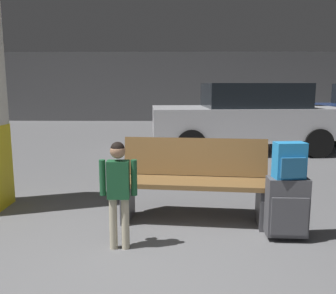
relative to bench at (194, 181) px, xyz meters
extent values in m
cube|color=slate|center=(-0.53, 2.48, -0.49)|extent=(18.00, 18.00, 0.10)
cube|color=#565658|center=(-0.53, 11.34, 0.96)|extent=(18.00, 0.12, 2.80)
cube|color=brown|center=(-0.01, -0.08, 0.00)|extent=(1.64, 0.60, 0.05)
cube|color=brown|center=(0.02, 0.17, 0.23)|extent=(1.60, 0.27, 0.42)
cube|color=#4C4C51|center=(-0.72, 0.00, -0.23)|extent=(0.12, 0.41, 0.41)
cube|color=#4C4C51|center=(0.71, -0.15, -0.23)|extent=(0.12, 0.41, 0.41)
cube|color=#4C4C51|center=(0.86, -0.50, -0.12)|extent=(0.39, 0.21, 0.56)
cube|color=#4C4C51|center=(0.86, -0.61, -0.18)|extent=(0.34, 0.04, 0.36)
cube|color=#A5A5AA|center=(0.87, -0.42, 0.15)|extent=(0.14, 0.03, 0.02)
cylinder|color=black|center=(0.71, -0.41, -0.42)|extent=(0.02, 0.04, 0.04)
cylinder|color=black|center=(1.03, -0.42, -0.42)|extent=(0.02, 0.04, 0.04)
cube|color=#268CD8|center=(0.86, -0.50, 0.33)|extent=(0.29, 0.19, 0.34)
cube|color=#23608E|center=(0.87, -0.59, 0.28)|extent=(0.23, 0.05, 0.19)
cylinder|color=black|center=(0.86, -0.50, 0.49)|extent=(0.06, 0.03, 0.02)
cylinder|color=beige|center=(-0.65, -0.73, -0.20)|extent=(0.07, 0.07, 0.48)
cylinder|color=beige|center=(-0.76, -0.73, -0.20)|extent=(0.07, 0.07, 0.48)
cube|color=#1E5933|center=(-0.71, -0.73, 0.20)|extent=(0.20, 0.12, 0.34)
cylinder|color=#1E5933|center=(-0.57, -0.73, 0.22)|extent=(0.06, 0.06, 0.32)
cylinder|color=#1E5933|center=(-0.85, -0.74, 0.22)|extent=(0.06, 0.06, 0.32)
sphere|color=#A87A5B|center=(-0.71, -0.73, 0.46)|extent=(0.13, 0.13, 0.13)
sphere|color=black|center=(-0.71, -0.73, 0.48)|extent=(0.12, 0.12, 0.12)
cylinder|color=red|center=(-0.78, -0.64, 0.22)|extent=(0.06, 0.06, 0.10)
cylinder|color=red|center=(-0.78, -0.64, 0.30)|extent=(0.01, 0.01, 0.06)
cube|color=silver|center=(1.37, 4.26, 0.23)|extent=(4.21, 1.99, 0.64)
cube|color=black|center=(1.52, 4.28, 0.81)|extent=(2.20, 1.69, 0.52)
cylinder|color=black|center=(0.13, 3.37, -0.14)|extent=(0.61, 0.24, 0.60)
cylinder|color=black|center=(0.01, 4.97, -0.14)|extent=(0.61, 0.24, 0.60)
cylinder|color=black|center=(2.72, 3.56, -0.14)|extent=(0.61, 0.24, 0.60)
cylinder|color=black|center=(2.61, 5.15, -0.14)|extent=(0.61, 0.24, 0.60)
cylinder|color=black|center=(3.99, 6.36, -0.14)|extent=(0.61, 0.25, 0.60)
camera|label=1|loc=(-0.22, -3.85, 1.02)|focal=39.08mm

